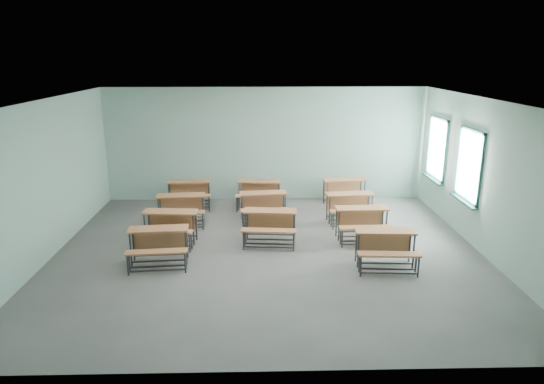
% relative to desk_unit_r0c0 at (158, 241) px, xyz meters
% --- Properties ---
extents(room, '(9.04, 8.04, 3.24)m').
position_rel_desk_unit_r0c0_xyz_m(room, '(2.27, 0.56, 1.11)').
color(room, slate).
rests_on(room, ground).
extents(desk_unit_r0c0, '(1.23, 0.88, 0.73)m').
position_rel_desk_unit_r0c0_xyz_m(desk_unit_r0c0, '(0.00, 0.00, 0.00)').
color(desk_unit_r0c0, '#AC673E').
rests_on(desk_unit_r0c0, ground).
extents(desk_unit_r0c2, '(1.22, 0.86, 0.73)m').
position_rel_desk_unit_r0c0_xyz_m(desk_unit_r0c2, '(4.48, -0.24, 0.00)').
color(desk_unit_r0c2, '#AC673E').
rests_on(desk_unit_r0c2, ground).
extents(desk_unit_r1c0, '(1.23, 0.88, 0.73)m').
position_rel_desk_unit_r0c0_xyz_m(desk_unit_r1c0, '(0.02, 1.09, 0.00)').
color(desk_unit_r1c0, '#AC673E').
rests_on(desk_unit_r1c0, ground).
extents(desk_unit_r1c1, '(1.24, 0.89, 0.73)m').
position_rel_desk_unit_r0c0_xyz_m(desk_unit_r1c1, '(2.24, 1.10, 0.00)').
color(desk_unit_r1c1, '#AC673E').
rests_on(desk_unit_r1c1, ground).
extents(desk_unit_r1c2, '(1.19, 0.82, 0.73)m').
position_rel_desk_unit_r0c0_xyz_m(desk_unit_r1c2, '(4.32, 1.23, 0.00)').
color(desk_unit_r1c2, '#AC673E').
rests_on(desk_unit_r1c2, ground).
extents(desk_unit_r2c0, '(1.23, 0.87, 0.73)m').
position_rel_desk_unit_r0c0_xyz_m(desk_unit_r2c0, '(0.08, 2.38, 0.00)').
color(desk_unit_r2c0, '#AC673E').
rests_on(desk_unit_r2c0, ground).
extents(desk_unit_r2c1, '(1.24, 0.89, 0.73)m').
position_rel_desk_unit_r0c0_xyz_m(desk_unit_r2c1, '(2.11, 2.53, 0.00)').
color(desk_unit_r2c1, '#AC673E').
rests_on(desk_unit_r2c1, ground).
extents(desk_unit_r2c2, '(1.24, 0.88, 0.73)m').
position_rel_desk_unit_r0c0_xyz_m(desk_unit_r2c2, '(4.27, 2.41, 0.00)').
color(desk_unit_r2c2, '#AC673E').
rests_on(desk_unit_r2c2, ground).
extents(desk_unit_r3c0, '(1.24, 0.90, 0.73)m').
position_rel_desk_unit_r0c0_xyz_m(desk_unit_r3c0, '(0.09, 3.76, 0.00)').
color(desk_unit_r3c0, '#AC673E').
rests_on(desk_unit_r3c0, ground).
extents(desk_unit_r3c1, '(1.26, 0.93, 0.73)m').
position_rel_desk_unit_r0c0_xyz_m(desk_unit_r3c1, '(2.00, 3.70, 0.00)').
color(desk_unit_r3c1, '#AC673E').
rests_on(desk_unit_r3c1, ground).
extents(desk_unit_r3c2, '(1.27, 0.94, 0.73)m').
position_rel_desk_unit_r0c0_xyz_m(desk_unit_r3c2, '(4.39, 3.83, 0.00)').
color(desk_unit_r3c2, '#AC673E').
rests_on(desk_unit_r3c2, ground).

